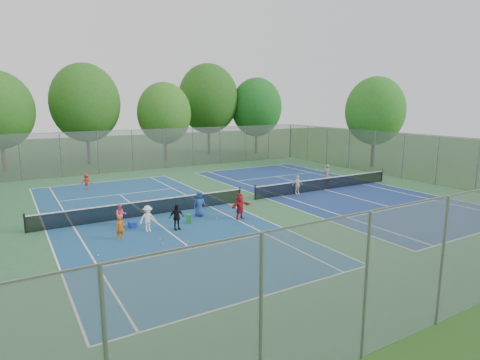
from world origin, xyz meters
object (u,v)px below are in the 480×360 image
ball_crate (133,225)px  instructor (327,175)px  net_left (147,208)px  net_right (325,184)px  ball_hopper (189,219)px

ball_crate → instructor: 17.04m
ball_crate → instructor: bearing=10.6°
net_left → net_right: same height
net_right → ball_hopper: net_right is taller
ball_hopper → net_right: bearing=12.0°
net_right → ball_crate: net_right is taller
ball_hopper → instructor: size_ratio=0.30×
instructor → net_right: bearing=47.4°
ball_crate → ball_hopper: 3.03m
net_right → net_left: bearing=180.0°
net_left → instructor: bearing=4.9°
net_right → instructor: bearing=44.2°
net_left → net_right: (14.00, 0.00, 0.00)m
net_left → ball_crate: (-1.39, -1.81, -0.30)m
net_right → ball_hopper: (-12.48, -2.64, -0.20)m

